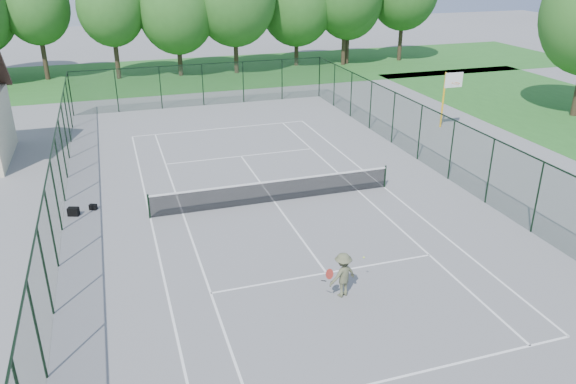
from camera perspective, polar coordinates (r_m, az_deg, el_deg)
The scene contains 10 objects.
ground at distance 25.32m, azimuth -1.39°, elevation -0.99°, with size 140.00×140.00×0.00m, color gray.
grass_far at distance 53.56m, azimuth -10.83°, elevation 11.72°, with size 80.00×16.00×0.01m, color #2E742A.
court_lines at distance 25.32m, azimuth -1.39°, elevation -0.99°, with size 11.05×23.85×0.01m.
tennis_net at distance 25.09m, azimuth -1.41°, elevation 0.20°, with size 11.08×0.08×1.10m.
fence_enclosure at distance 24.72m, azimuth -1.43°, elevation 2.30°, with size 18.05×36.05×3.02m.
tree_line_far at distance 52.72m, azimuth -11.34°, elevation 18.09°, with size 39.40×6.40×9.70m.
basketball_goal at distance 36.55m, azimuth 16.04°, elevation 10.03°, with size 1.20×1.43×3.65m.
sports_bag_a at distance 25.64m, azimuth -20.96°, elevation -1.87°, with size 0.45×0.27×0.36m, color black.
sports_bag_b at distance 25.94m, azimuth -19.18°, elevation -1.45°, with size 0.32×0.19×0.25m, color black.
tennis_player at distance 18.44m, azimuth 5.58°, elevation -8.37°, with size 1.82×0.85×1.55m.
Camera 1 is at (-6.51, -22.13, 10.43)m, focal length 35.00 mm.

